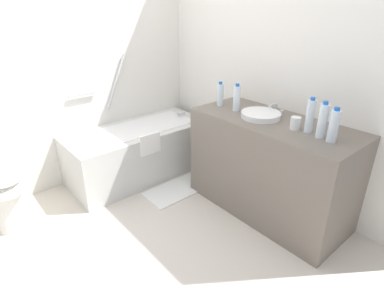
% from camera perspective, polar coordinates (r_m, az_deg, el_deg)
% --- Properties ---
extents(ground_plane, '(3.70, 3.70, 0.00)m').
position_cam_1_polar(ground_plane, '(2.56, -8.16, -17.26)').
color(ground_plane, beige).
extents(wall_back_tiled, '(3.10, 0.10, 2.46)m').
position_cam_1_polar(wall_back_tiled, '(3.19, -23.06, 14.18)').
color(wall_back_tiled, silver).
rests_on(wall_back_tiled, ground_plane).
extents(wall_right_mirror, '(0.10, 2.97, 2.46)m').
position_cam_1_polar(wall_right_mirror, '(2.93, 14.73, 14.53)').
color(wall_right_mirror, silver).
rests_on(wall_right_mirror, ground_plane).
extents(bathtub, '(1.47, 0.65, 1.23)m').
position_cam_1_polar(bathtub, '(3.34, -9.65, -1.01)').
color(bathtub, silver).
rests_on(bathtub, ground_plane).
extents(toilet, '(0.38, 0.53, 0.76)m').
position_cam_1_polar(toilet, '(2.92, -31.52, -6.22)').
color(toilet, white).
rests_on(toilet, ground_plane).
extents(vanity_counter, '(0.60, 1.36, 0.84)m').
position_cam_1_polar(vanity_counter, '(2.74, 13.91, -4.11)').
color(vanity_counter, '#6B6056').
rests_on(vanity_counter, ground_plane).
extents(sink_basin, '(0.32, 0.32, 0.05)m').
position_cam_1_polar(sink_basin, '(2.60, 12.47, 5.22)').
color(sink_basin, white).
rests_on(sink_basin, vanity_counter).
extents(sink_faucet, '(0.12, 0.15, 0.09)m').
position_cam_1_polar(sink_faucet, '(2.75, 14.96, 6.29)').
color(sink_faucet, '#BCBCC1').
rests_on(sink_faucet, vanity_counter).
extents(water_bottle_0, '(0.06, 0.06, 0.22)m').
position_cam_1_polar(water_bottle_0, '(2.84, 5.18, 8.97)').
color(water_bottle_0, silver).
rests_on(water_bottle_0, vanity_counter).
extents(water_bottle_1, '(0.06, 0.06, 0.26)m').
position_cam_1_polar(water_bottle_1, '(2.37, 20.79, 4.83)').
color(water_bottle_1, silver).
rests_on(water_bottle_1, vanity_counter).
extents(water_bottle_2, '(0.06, 0.06, 0.26)m').
position_cam_1_polar(water_bottle_2, '(2.30, 22.77, 3.96)').
color(water_bottle_2, silver).
rests_on(water_bottle_2, vanity_counter).
extents(water_bottle_3, '(0.06, 0.06, 0.24)m').
position_cam_1_polar(water_bottle_3, '(2.26, 24.51, 3.05)').
color(water_bottle_3, silver).
rests_on(water_bottle_3, vanity_counter).
extents(water_bottle_4, '(0.06, 0.06, 0.24)m').
position_cam_1_polar(water_bottle_4, '(2.72, 8.18, 8.30)').
color(water_bottle_4, silver).
rests_on(water_bottle_4, vanity_counter).
extents(drinking_glass_0, '(0.07, 0.07, 0.09)m').
position_cam_1_polar(drinking_glass_0, '(2.42, 18.39, 3.65)').
color(drinking_glass_0, white).
rests_on(drinking_glass_0, vanity_counter).
extents(bath_mat, '(0.65, 0.33, 0.01)m').
position_cam_1_polar(bath_mat, '(3.13, -2.64, -8.31)').
color(bath_mat, white).
rests_on(bath_mat, ground_plane).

